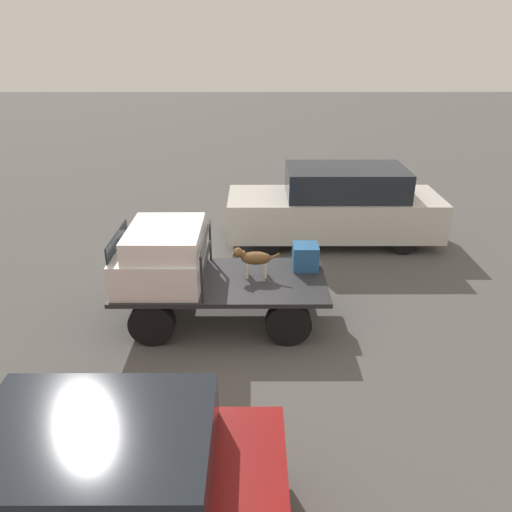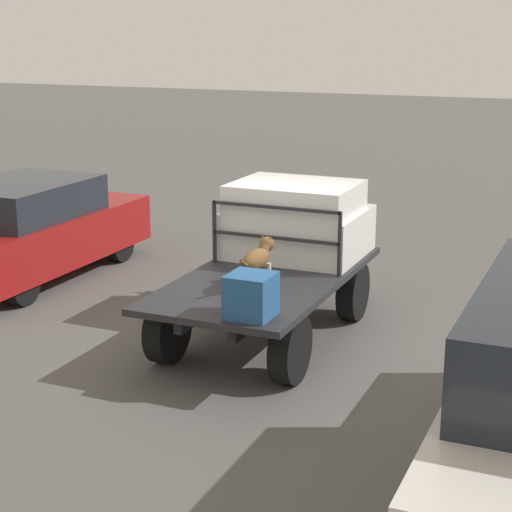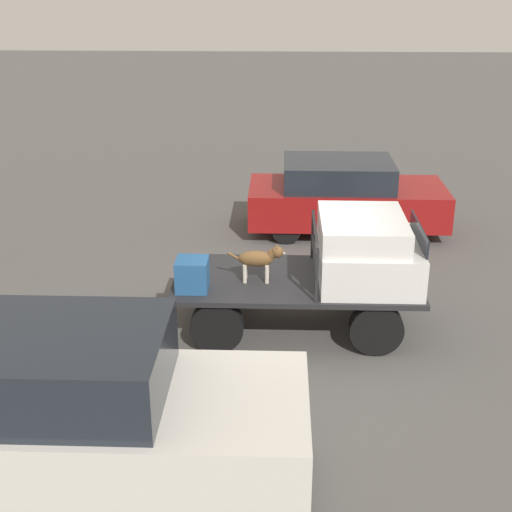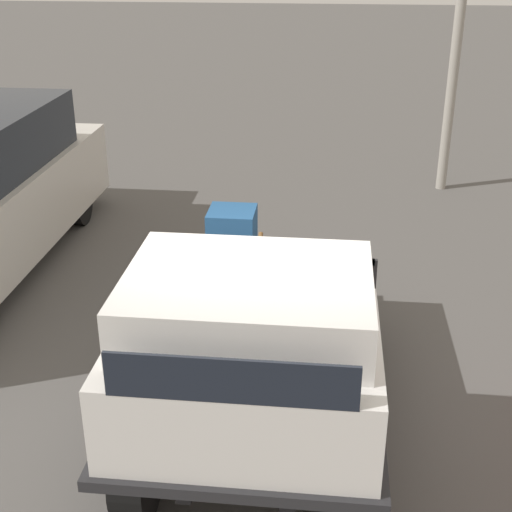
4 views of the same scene
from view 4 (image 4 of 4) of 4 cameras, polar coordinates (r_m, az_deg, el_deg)
The scene contains 6 objects.
ground_plane at distance 6.41m, azimuth 0.50°, elevation -12.64°, with size 80.00×80.00×0.00m, color #514F4C.
flatbed_truck at distance 6.07m, azimuth 0.52°, elevation -8.07°, with size 3.77×1.87×0.85m.
truck_cab at distance 4.79m, azimuth -0.72°, elevation -7.56°, with size 1.50×1.75×1.00m.
truck_headboard at distance 5.44m, azimuth 0.27°, elevation -2.57°, with size 0.04×1.75×0.82m.
dog at distance 6.27m, azimuth -0.06°, elevation -0.59°, with size 0.89×0.24×0.60m.
cargo_crate at distance 7.26m, azimuth -1.92°, elevation 1.95°, with size 0.47×0.47×0.47m.
Camera 4 is at (5.09, 0.50, 3.87)m, focal length 50.00 mm.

